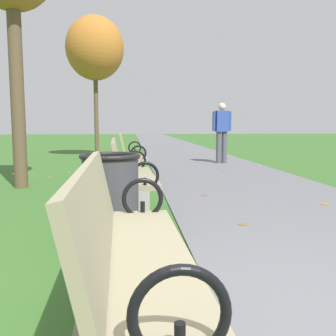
% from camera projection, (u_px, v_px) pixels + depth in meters
% --- Properties ---
extents(paved_walkway, '(2.89, 44.00, 0.02)m').
position_uv_depth(paved_walkway, '(168.00, 145.00, 19.74)').
color(paved_walkway, slate).
rests_on(paved_walkway, ground).
extents(park_bench_1, '(0.52, 1.61, 0.90)m').
position_uv_depth(park_bench_1, '(128.00, 255.00, 1.70)').
color(park_bench_1, gray).
rests_on(park_bench_1, ground).
extents(park_bench_2, '(0.54, 1.62, 0.90)m').
position_uv_depth(park_bench_2, '(130.00, 176.00, 4.28)').
color(park_bench_2, gray).
rests_on(park_bench_2, ground).
extents(park_bench_3, '(0.52, 1.61, 0.90)m').
position_uv_depth(park_bench_3, '(130.00, 156.00, 7.00)').
color(park_bench_3, gray).
rests_on(park_bench_3, ground).
extents(tree_2, '(1.81, 1.81, 4.44)m').
position_uv_depth(tree_2, '(95.00, 49.00, 11.86)').
color(tree_2, brown).
rests_on(tree_2, ground).
extents(pedestrian_walking, '(0.53, 0.25, 1.62)m').
position_uv_depth(pedestrian_walking, '(222.00, 129.00, 10.20)').
color(pedestrian_walking, '#4C4C56').
rests_on(pedestrian_walking, paved_walkway).
extents(trash_bin, '(0.48, 0.48, 0.84)m').
position_uv_depth(trash_bin, '(111.00, 206.00, 3.01)').
color(trash_bin, '#38383D').
rests_on(trash_bin, ground).
extents(scattered_leaves, '(5.23, 9.77, 0.02)m').
position_uv_depth(scattered_leaves, '(176.00, 192.00, 5.87)').
color(scattered_leaves, '#BC842D').
rests_on(scattered_leaves, ground).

